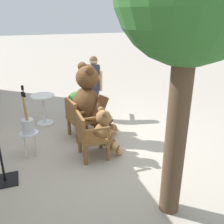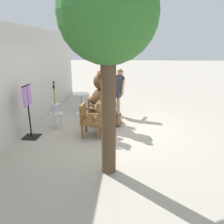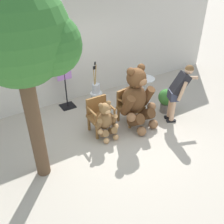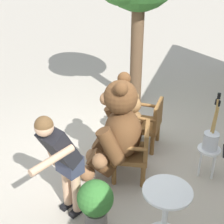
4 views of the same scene
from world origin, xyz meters
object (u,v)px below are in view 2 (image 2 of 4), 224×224
(person_visitor, at_px, (118,88))
(potted_plant, at_px, (105,102))
(teddy_bear_small, at_px, (101,119))
(clothing_display_stand, at_px, (29,111))
(brush_bucket, at_px, (56,107))
(wooden_chair_left, at_px, (90,119))
(round_side_table, at_px, (81,101))
(patio_tree, at_px, (111,19))
(teddy_bear_large, at_px, (103,99))
(white_stool, at_px, (56,116))
(wooden_chair_right, at_px, (95,109))

(person_visitor, xyz_separation_m, potted_plant, (0.06, 0.44, -0.51))
(teddy_bear_small, xyz_separation_m, clothing_display_stand, (-0.24, 1.78, 0.27))
(teddy_bear_small, distance_m, brush_bucket, 1.42)
(wooden_chair_left, height_order, teddy_bear_small, teddy_bear_small)
(person_visitor, bearing_deg, wooden_chair_left, 161.69)
(round_side_table, bearing_deg, patio_tree, -159.13)
(teddy_bear_small, xyz_separation_m, patio_tree, (-1.60, -0.39, 2.22))
(brush_bucket, bearing_deg, teddy_bear_large, -72.00)
(teddy_bear_large, bearing_deg, brush_bucket, 108.00)
(round_side_table, relative_size, potted_plant, 1.06)
(white_stool, xyz_separation_m, round_side_table, (1.39, -0.41, 0.09))
(teddy_bear_large, relative_size, brush_bucket, 1.77)
(white_stool, relative_size, brush_bucket, 0.51)
(brush_bucket, bearing_deg, wooden_chair_right, -69.07)
(teddy_bear_large, relative_size, person_visitor, 1.04)
(teddy_bear_small, bearing_deg, wooden_chair_left, 89.77)
(clothing_display_stand, bearing_deg, person_visitor, -44.70)
(teddy_bear_small, distance_m, white_stool, 1.41)
(wooden_chair_right, bearing_deg, patio_tree, -164.41)
(white_stool, bearing_deg, clothing_display_stand, 147.31)
(teddy_bear_large, xyz_separation_m, person_visitor, (1.01, -0.36, 0.13))
(white_stool, height_order, round_side_table, round_side_table)
(wooden_chair_right, height_order, clothing_display_stand, clothing_display_stand)
(wooden_chair_right, bearing_deg, brush_bucket, 110.93)
(white_stool, bearing_deg, person_visitor, -49.27)
(wooden_chair_left, distance_m, patio_tree, 2.82)
(white_stool, height_order, clothing_display_stand, clothing_display_stand)
(wooden_chair_left, relative_size, white_stool, 1.87)
(wooden_chair_left, height_order, potted_plant, wooden_chair_left)
(teddy_bear_small, distance_m, patio_tree, 2.77)
(white_stool, height_order, brush_bucket, brush_bucket)
(round_side_table, distance_m, clothing_display_stand, 2.28)
(teddy_bear_small, height_order, potted_plant, teddy_bear_small)
(wooden_chair_left, bearing_deg, white_stool, 65.78)
(wooden_chair_right, distance_m, teddy_bear_small, 0.91)
(wooden_chair_left, bearing_deg, round_side_table, 18.74)
(wooden_chair_right, height_order, person_visitor, person_visitor)
(person_visitor, xyz_separation_m, round_side_table, (-0.05, 1.26, -0.46))
(clothing_display_stand, bearing_deg, wooden_chair_right, -53.52)
(round_side_table, height_order, patio_tree, patio_tree)
(wooden_chair_right, xyz_separation_m, teddy_bear_small, (-0.86, -0.29, -0.01))
(wooden_chair_right, relative_size, teddy_bear_large, 0.54)
(teddy_bear_large, bearing_deg, wooden_chair_right, 95.71)
(round_side_table, bearing_deg, white_stool, 163.66)
(teddy_bear_small, relative_size, white_stool, 2.02)
(wooden_chair_left, relative_size, potted_plant, 1.26)
(wooden_chair_right, height_order, round_side_table, wooden_chair_right)
(brush_bucket, height_order, clothing_display_stand, clothing_display_stand)
(wooden_chair_right, bearing_deg, round_side_table, 32.40)
(wooden_chair_right, relative_size, brush_bucket, 0.96)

